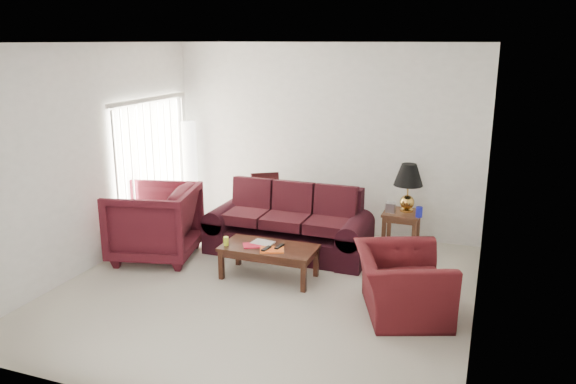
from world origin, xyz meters
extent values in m
plane|color=beige|center=(0.00, 0.00, 0.00)|extent=(5.00, 5.00, 0.00)
cube|color=silver|center=(-2.42, 1.30, 1.08)|extent=(0.10, 2.00, 2.16)
cube|color=black|center=(-0.86, 2.10, 0.75)|extent=(0.48, 0.41, 0.45)
cube|color=silver|center=(1.21, 1.91, 0.65)|extent=(0.15, 0.08, 0.14)
cylinder|color=#191DA4|center=(1.63, 1.85, 0.65)|extent=(0.12, 0.12, 0.15)
cube|color=silver|center=(1.17, 2.21, 0.66)|extent=(0.16, 0.18, 0.05)
imported|color=#400E16|center=(-1.87, 0.44, 0.53)|extent=(1.39, 1.36, 1.05)
imported|color=#471014|center=(1.71, -0.05, 0.37)|extent=(1.32, 1.41, 0.73)
cube|color=#B8122A|center=(-0.28, 0.31, 0.44)|extent=(0.33, 0.31, 0.02)
cube|color=beige|center=(-0.20, 0.43, 0.44)|extent=(0.30, 0.24, 0.02)
cube|color=#DD551A|center=(0.01, 0.24, 0.44)|extent=(0.36, 0.32, 0.02)
cube|color=black|center=(-0.06, 0.21, 0.46)|extent=(0.08, 0.18, 0.02)
cube|color=black|center=(0.07, 0.34, 0.46)|extent=(0.08, 0.18, 0.02)
cylinder|color=yellow|center=(-0.63, 0.20, 0.49)|extent=(0.07, 0.07, 0.12)
camera|label=1|loc=(2.54, -5.98, 3.02)|focal=35.00mm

